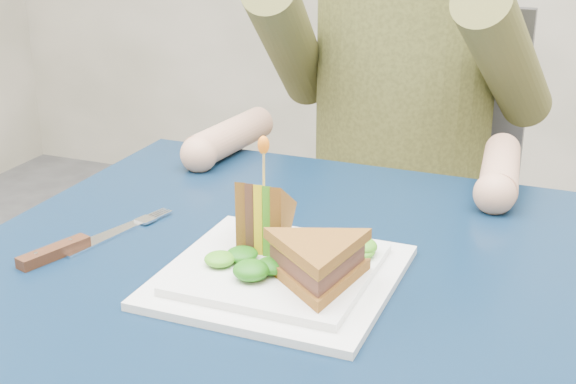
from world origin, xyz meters
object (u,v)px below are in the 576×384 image
at_px(plate, 280,273).
at_px(table, 270,313).
at_px(sandwich_upright, 264,218).
at_px(diner, 405,27).
at_px(chair, 409,197).
at_px(knife, 68,247).
at_px(sandwich_flat, 318,262).
at_px(fork, 118,233).

bearing_deg(plate, table, 123.44).
bearing_deg(sandwich_upright, plate, -49.40).
distance_m(diner, plate, 0.70).
height_order(table, diner, diner).
bearing_deg(diner, chair, 90.00).
bearing_deg(knife, table, 19.03).
relative_size(chair, diner, 1.25).
distance_m(plate, sandwich_flat, 0.07).
bearing_deg(chair, plate, -87.44).
relative_size(plate, fork, 1.46).
xyz_separation_m(plate, sandwich_flat, (0.06, -0.03, 0.04)).
relative_size(diner, sandwich_upright, 5.94).
bearing_deg(diner, sandwich_upright, -90.27).
height_order(fork, knife, knife).
height_order(plate, fork, plate).
height_order(diner, fork, diner).
bearing_deg(chair, sandwich_upright, -90.23).
relative_size(table, sandwich_flat, 3.80).
bearing_deg(sandwich_upright, chair, 89.77).
bearing_deg(knife, diner, 71.44).
bearing_deg(plate, diner, 92.98).
xyz_separation_m(fork, knife, (-0.03, -0.07, 0.00)).
bearing_deg(knife, chair, 73.83).
bearing_deg(chair, sandwich_flat, -83.69).
bearing_deg(table, chair, 90.00).
distance_m(sandwich_flat, knife, 0.33).
height_order(diner, sandwich_flat, diner).
distance_m(table, plate, 0.11).
relative_size(plate, knife, 1.20).
bearing_deg(plate, knife, -174.08).
height_order(sandwich_flat, knife, sandwich_flat).
bearing_deg(sandwich_flat, plate, 155.56).
bearing_deg(diner, table, -90.00).
distance_m(diner, fork, 0.70).
xyz_separation_m(table, fork, (-0.21, -0.01, 0.08)).
relative_size(table, plate, 2.88).
height_order(table, plate, plate).
bearing_deg(table, fork, -176.09).
bearing_deg(fork, knife, -112.65).
distance_m(table, diner, 0.68).
xyz_separation_m(diner, knife, (-0.24, -0.71, -0.18)).
bearing_deg(chair, table, -90.00).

